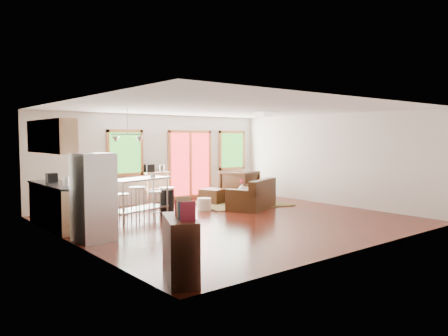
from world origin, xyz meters
TOP-DOWN VIEW (x-y plane):
  - floor at (0.00, 0.00)m, footprint 7.50×7.00m
  - ceiling at (0.00, 0.00)m, footprint 7.50×7.00m
  - back_wall at (0.00, 3.51)m, footprint 7.50×0.02m
  - left_wall at (-3.76, 0.00)m, footprint 0.02×7.00m
  - right_wall at (3.76, 0.00)m, footprint 0.02×7.00m
  - front_wall at (0.00, -3.51)m, footprint 7.50×0.02m
  - window_left at (-1.00, 3.46)m, footprint 1.10×0.05m
  - french_doors at (1.20, 3.46)m, footprint 1.60×0.05m
  - window_right at (2.90, 3.46)m, footprint 1.10×0.05m
  - rug at (1.77, 1.67)m, footprint 2.82×2.40m
  - loveseat at (1.45, 0.85)m, footprint 1.73×1.41m
  - coffee_table at (1.98, 1.82)m, footprint 1.04×0.68m
  - armchair at (2.43, 2.55)m, footprint 1.19×1.15m
  - ottoman at (1.23, 2.33)m, footprint 0.81×0.81m
  - pouf at (0.28, 1.48)m, footprint 0.45×0.45m
  - vase at (1.77, 1.66)m, footprint 0.22×0.23m
  - book at (2.27, 1.71)m, footprint 0.22×0.11m
  - cabinets at (-3.49, 1.70)m, footprint 0.64×2.24m
  - refrigerator at (-3.34, 0.01)m, footprint 0.71×0.68m
  - island at (-1.70, 1.36)m, footprint 1.65×1.01m
  - cup at (-1.29, 1.42)m, footprint 0.16×0.14m
  - bar_stool_a at (-2.22, 1.18)m, footprint 0.36×0.36m
  - bar_stool_b at (-1.84, 1.16)m, footprint 0.40×0.40m
  - bar_stool_c at (-1.47, 1.04)m, footprint 0.42×0.42m
  - trash_can at (-0.87, 1.48)m, footprint 0.47×0.47m
  - kitchen_cart at (-0.13, 3.35)m, footprint 0.79×0.53m
  - bookshelf at (-3.35, -2.91)m, footprint 0.74×1.04m
  - ceiling_flush at (1.60, 0.60)m, footprint 0.35×0.35m
  - pendant_light at (-1.90, 1.50)m, footprint 0.80×0.18m

SIDE VIEW (x-z plane):
  - floor at x=0.00m, z-range -0.02..0.00m
  - rug at x=1.77m, z-range 0.00..0.02m
  - pouf at x=0.28m, z-range 0.00..0.33m
  - ottoman at x=1.23m, z-range 0.00..0.42m
  - loveseat at x=1.45m, z-range -0.08..0.72m
  - coffee_table at x=1.98m, z-range 0.14..0.54m
  - trash_can at x=-0.87m, z-range 0.00..0.70m
  - bookshelf at x=-3.35m, z-range -0.12..1.02m
  - armchair at x=2.43m, z-range 0.00..0.99m
  - bar_stool_a at x=-2.22m, z-range 0.16..0.84m
  - bar_stool_c at x=-1.47m, z-range 0.17..0.85m
  - vase at x=1.77m, z-range 0.36..0.67m
  - book at x=2.27m, z-range 0.40..0.71m
  - bar_stool_b at x=-1.84m, z-range 0.20..1.00m
  - island at x=-1.70m, z-range 0.18..1.16m
  - kitchen_cart at x=-0.13m, z-range 0.21..1.38m
  - refrigerator at x=-3.34m, z-range 0.00..1.64m
  - cabinets at x=-3.49m, z-range -0.22..2.08m
  - cup at x=-1.29m, z-range 0.95..1.08m
  - french_doors at x=1.20m, z-range 0.05..2.15m
  - back_wall at x=0.00m, z-range 0.00..2.60m
  - left_wall at x=-3.76m, z-range 0.00..2.60m
  - right_wall at x=3.76m, z-range 0.00..2.60m
  - front_wall at x=0.00m, z-range 0.00..2.60m
  - window_left at x=-1.00m, z-range 0.85..2.15m
  - window_right at x=2.90m, z-range 0.85..2.15m
  - pendant_light at x=-1.90m, z-range 1.50..2.29m
  - ceiling_flush at x=1.60m, z-range 2.47..2.59m
  - ceiling at x=0.00m, z-range 2.60..2.62m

